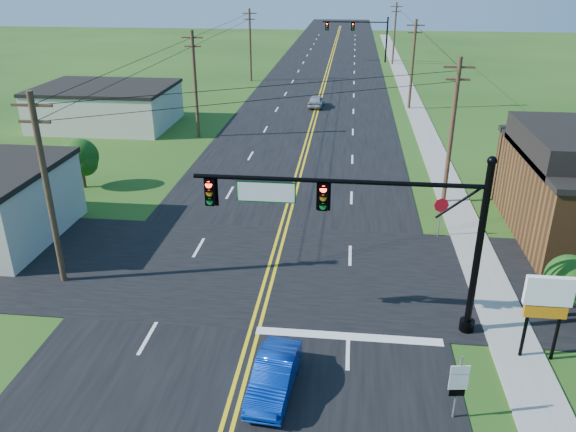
# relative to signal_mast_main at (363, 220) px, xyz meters

# --- Properties ---
(road_main) EXTENTS (16.00, 220.00, 0.04)m
(road_main) POSITION_rel_signal_mast_main_xyz_m (-4.34, 42.00, -4.73)
(road_main) COLOR black
(road_main) RESTS_ON ground
(road_cross) EXTENTS (70.00, 10.00, 0.04)m
(road_cross) POSITION_rel_signal_mast_main_xyz_m (-4.34, 4.00, -4.73)
(road_cross) COLOR black
(road_cross) RESTS_ON ground
(sidewalk) EXTENTS (2.00, 160.00, 0.08)m
(sidewalk) POSITION_rel_signal_mast_main_xyz_m (6.16, 32.00, -4.71)
(sidewalk) COLOR gray
(sidewalk) RESTS_ON ground
(signal_mast_main) EXTENTS (11.30, 0.60, 7.48)m
(signal_mast_main) POSITION_rel_signal_mast_main_xyz_m (0.00, 0.00, 0.00)
(signal_mast_main) COLOR black
(signal_mast_main) RESTS_ON ground
(signal_mast_far) EXTENTS (10.98, 0.60, 7.48)m
(signal_mast_far) POSITION_rel_signal_mast_main_xyz_m (0.10, 72.00, -0.20)
(signal_mast_far) COLOR black
(signal_mast_far) RESTS_ON ground
(cream_bldg_far) EXTENTS (12.20, 9.20, 3.70)m
(cream_bldg_far) POSITION_rel_signal_mast_main_xyz_m (-23.34, 30.00, -2.89)
(cream_bldg_far) COLOR beige
(cream_bldg_far) RESTS_ON ground
(utility_pole_left_a) EXTENTS (1.80, 0.28, 9.00)m
(utility_pole_left_a) POSITION_rel_signal_mast_main_xyz_m (-13.84, 2.00, -0.03)
(utility_pole_left_a) COLOR #3D261B
(utility_pole_left_a) RESTS_ON ground
(utility_pole_left_b) EXTENTS (1.80, 0.28, 9.00)m
(utility_pole_left_b) POSITION_rel_signal_mast_main_xyz_m (-13.84, 27.00, -0.03)
(utility_pole_left_b) COLOR #3D261B
(utility_pole_left_b) RESTS_ON ground
(utility_pole_left_c) EXTENTS (1.80, 0.28, 9.00)m
(utility_pole_left_c) POSITION_rel_signal_mast_main_xyz_m (-13.84, 54.00, -0.03)
(utility_pole_left_c) COLOR #3D261B
(utility_pole_left_c) RESTS_ON ground
(utility_pole_right_a) EXTENTS (1.80, 0.28, 9.00)m
(utility_pole_right_a) POSITION_rel_signal_mast_main_xyz_m (5.46, 14.00, -0.03)
(utility_pole_right_a) COLOR #3D261B
(utility_pole_right_a) RESTS_ON ground
(utility_pole_right_b) EXTENTS (1.80, 0.28, 9.00)m
(utility_pole_right_b) POSITION_rel_signal_mast_main_xyz_m (5.46, 40.00, -0.03)
(utility_pole_right_b) COLOR #3D261B
(utility_pole_right_b) RESTS_ON ground
(utility_pole_right_c) EXTENTS (1.80, 0.28, 9.00)m
(utility_pole_right_c) POSITION_rel_signal_mast_main_xyz_m (5.46, 70.00, -0.03)
(utility_pole_right_c) COLOR #3D261B
(utility_pole_right_c) RESTS_ON ground
(tree_right_back) EXTENTS (3.00, 3.00, 4.10)m
(tree_right_back) POSITION_rel_signal_mast_main_xyz_m (11.66, 18.00, -2.15)
(tree_right_back) COLOR #3D261B
(tree_right_back) RESTS_ON ground
(shrub_corner) EXTENTS (2.00, 2.00, 2.86)m
(shrub_corner) POSITION_rel_signal_mast_main_xyz_m (8.66, 1.50, -2.90)
(shrub_corner) COLOR #3D261B
(shrub_corner) RESTS_ON ground
(tree_left) EXTENTS (2.40, 2.40, 3.37)m
(tree_left) POSITION_rel_signal_mast_main_xyz_m (-18.34, 14.00, -2.59)
(tree_left) COLOR #3D261B
(tree_left) RESTS_ON ground
(blue_car) EXTENTS (1.66, 3.90, 1.25)m
(blue_car) POSITION_rel_signal_mast_main_xyz_m (-2.89, -4.44, -4.13)
(blue_car) COLOR #072F9F
(blue_car) RESTS_ON ground
(distant_car) EXTENTS (1.73, 3.79, 1.26)m
(distant_car) POSITION_rel_signal_mast_main_xyz_m (-4.31, 39.64, -4.12)
(distant_car) COLOR silver
(distant_car) RESTS_ON ground
(route_sign) EXTENTS (0.62, 0.14, 2.49)m
(route_sign) POSITION_rel_signal_mast_main_xyz_m (3.16, -5.07, -3.30)
(route_sign) COLOR slate
(route_sign) RESTS_ON ground
(stop_sign) EXTENTS (0.82, 0.16, 2.31)m
(stop_sign) POSITION_rel_signal_mast_main_xyz_m (4.46, 8.85, -3.09)
(stop_sign) COLOR slate
(stop_sign) RESTS_ON ground
(pylon_sign) EXTENTS (1.72, 0.24, 3.53)m
(pylon_sign) POSITION_rel_signal_mast_main_xyz_m (6.77, -1.51, -2.17)
(pylon_sign) COLOR black
(pylon_sign) RESTS_ON ground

